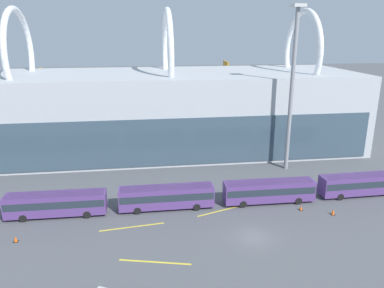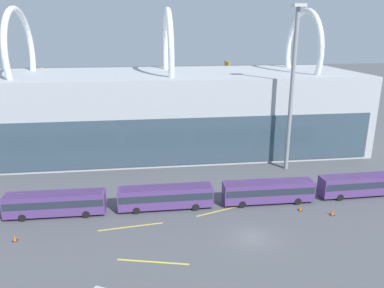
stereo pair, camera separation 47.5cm
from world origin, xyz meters
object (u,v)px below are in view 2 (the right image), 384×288
object	(u,v)px
airliner_at_gate_near	(27,117)
shuttle_bus_1	(55,202)
shuttle_bus_4	(362,184)
traffic_cone_0	(15,238)
airliner_at_gate_far	(235,105)
floodlight_mast	(292,82)
shuttle_bus_2	(166,196)
traffic_cone_1	(332,212)
shuttle_bus_3	(268,190)
traffic_cone_2	(300,208)

from	to	relation	value
airliner_at_gate_near	shuttle_bus_1	world-z (taller)	airliner_at_gate_near
shuttle_bus_4	traffic_cone_0	distance (m)	47.57
airliner_at_gate_far	shuttle_bus_4	xyz separation A→B (m)	(8.43, -44.25, -3.30)
shuttle_bus_4	floodlight_mast	size ratio (longest dim) A/B	0.47
shuttle_bus_2	traffic_cone_1	xyz separation A→B (m)	(21.84, -4.84, -1.47)
shuttle_bus_3	shuttle_bus_1	bearing A→B (deg)	-179.21
shuttle_bus_3	shuttle_bus_2	bearing A→B (deg)	-179.61
shuttle_bus_2	traffic_cone_2	size ratio (longest dim) A/B	19.71
shuttle_bus_1	traffic_cone_2	xyz separation A→B (m)	(32.67, -2.90, -1.56)
floodlight_mast	traffic_cone_1	world-z (taller)	floodlight_mast
traffic_cone_2	traffic_cone_0	bearing A→B (deg)	-175.31
shuttle_bus_3	traffic_cone_0	size ratio (longest dim) A/B	19.31
traffic_cone_1	floodlight_mast	bearing A→B (deg)	89.07
airliner_at_gate_near	traffic_cone_1	distance (m)	66.01
airliner_at_gate_far	shuttle_bus_1	size ratio (longest dim) A/B	2.72
shuttle_bus_1	shuttle_bus_4	distance (m)	43.58
airliner_at_gate_far	shuttle_bus_1	xyz separation A→B (m)	(-35.14, -44.79, -3.30)
airliner_at_gate_near	floodlight_mast	size ratio (longest dim) A/B	1.38
shuttle_bus_3	floodlight_mast	distance (m)	20.08
shuttle_bus_2	shuttle_bus_4	world-z (taller)	same
shuttle_bus_2	floodlight_mast	world-z (taller)	floodlight_mast
shuttle_bus_1	shuttle_bus_4	size ratio (longest dim) A/B	1.00
shuttle_bus_4	traffic_cone_1	distance (m)	9.04
airliner_at_gate_near	shuttle_bus_1	xyz separation A→B (m)	(13.61, -38.17, -3.15)
airliner_at_gate_near	shuttle_bus_1	bearing A→B (deg)	20.91
airliner_at_gate_far	shuttle_bus_1	world-z (taller)	airliner_at_gate_far
airliner_at_gate_near	traffic_cone_0	world-z (taller)	airliner_at_gate_near
airliner_at_gate_far	shuttle_bus_4	distance (m)	45.16
shuttle_bus_3	shuttle_bus_4	world-z (taller)	same
traffic_cone_0	traffic_cone_1	xyz separation A→B (m)	(39.91, 1.17, 0.08)
traffic_cone_0	airliner_at_gate_near	bearing A→B (deg)	102.88
shuttle_bus_1	traffic_cone_2	size ratio (longest dim) A/B	19.74
shuttle_bus_2	traffic_cone_1	size ratio (longest dim) A/B	15.72
shuttle_bus_4	traffic_cone_1	size ratio (longest dim) A/B	15.76
shuttle_bus_1	shuttle_bus_3	bearing A→B (deg)	0.77
shuttle_bus_4	floodlight_mast	distance (m)	19.52
traffic_cone_2	shuttle_bus_2	bearing A→B (deg)	170.51
airliner_at_gate_near	traffic_cone_2	distance (m)	62.06
shuttle_bus_2	floodlight_mast	xyz separation A→B (m)	(22.13, 12.71, 13.49)
airliner_at_gate_far	floodlight_mast	bearing A→B (deg)	5.00
shuttle_bus_2	traffic_cone_2	world-z (taller)	shuttle_bus_2
shuttle_bus_3	traffic_cone_2	bearing A→B (deg)	-38.67
shuttle_bus_3	traffic_cone_1	bearing A→B (deg)	-32.45
airliner_at_gate_near	floodlight_mast	xyz separation A→B (m)	(50.26, -25.33, 10.34)
shuttle_bus_1	shuttle_bus_4	xyz separation A→B (m)	(43.57, 0.55, 0.00)
floodlight_mast	shuttle_bus_4	bearing A→B (deg)	-60.63
airliner_at_gate_far	floodlight_mast	world-z (taller)	floodlight_mast
shuttle_bus_3	traffic_cone_2	xyz separation A→B (m)	(3.63, -2.97, -1.56)
shuttle_bus_2	shuttle_bus_4	xyz separation A→B (m)	(29.05, 0.41, 0.00)
shuttle_bus_4	traffic_cone_2	bearing A→B (deg)	-163.59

